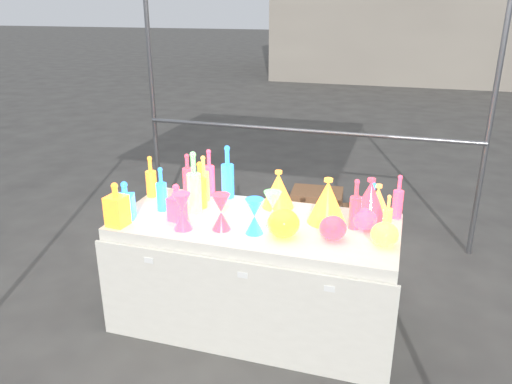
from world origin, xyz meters
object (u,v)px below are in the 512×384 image
(bottle_0, at_px, (151,176))
(hourglass_0, at_px, (182,211))
(cardboard_box_closed, at_px, (316,208))
(decanter_0, at_px, (116,204))
(globe_0, at_px, (283,225))
(display_table, at_px, (256,273))
(lampshade_0, at_px, (278,189))

(bottle_0, height_order, hourglass_0, bottle_0)
(cardboard_box_closed, bearing_deg, decanter_0, -119.16)
(globe_0, bearing_deg, display_table, 144.18)
(bottle_0, distance_m, decanter_0, 0.52)
(bottle_0, distance_m, globe_0, 1.14)
(cardboard_box_closed, bearing_deg, bottle_0, -127.19)
(display_table, distance_m, bottle_0, 1.02)
(lampshade_0, bearing_deg, bottle_0, -154.45)
(display_table, height_order, hourglass_0, hourglass_0)
(decanter_0, height_order, hourglass_0, decanter_0)
(globe_0, bearing_deg, cardboard_box_closed, 93.75)
(decanter_0, relative_size, hourglass_0, 1.21)
(bottle_0, bearing_deg, lampshade_0, 4.58)
(display_table, distance_m, cardboard_box_closed, 1.73)
(globe_0, bearing_deg, decanter_0, -172.19)
(globe_0, relative_size, lampshade_0, 0.75)
(cardboard_box_closed, xyz_separation_m, globe_0, (0.12, -1.88, 0.65))
(cardboard_box_closed, xyz_separation_m, decanter_0, (-0.91, -2.02, 0.71))
(display_table, xyz_separation_m, globe_0, (0.22, -0.16, 0.45))
(cardboard_box_closed, distance_m, bottle_0, 1.92)
(bottle_0, bearing_deg, cardboard_box_closed, 57.66)
(bottle_0, distance_m, lampshade_0, 0.93)
(hourglass_0, bearing_deg, bottle_0, 135.22)
(cardboard_box_closed, height_order, hourglass_0, hourglass_0)
(display_table, height_order, globe_0, globe_0)
(hourglass_0, bearing_deg, cardboard_box_closed, 75.69)
(hourglass_0, bearing_deg, lampshade_0, 48.05)
(cardboard_box_closed, distance_m, globe_0, 1.99)
(bottle_0, xyz_separation_m, lampshade_0, (0.92, 0.07, -0.02))
(cardboard_box_closed, relative_size, globe_0, 2.52)
(display_table, bearing_deg, lampshade_0, 75.93)
(hourglass_0, relative_size, globe_0, 1.21)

